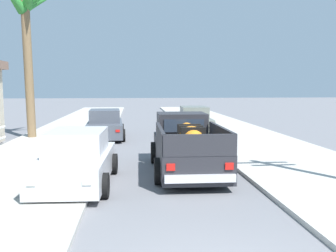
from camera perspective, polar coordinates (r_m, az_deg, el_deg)
sidewalk_left at (r=16.99m, az=-17.28°, el=-3.30°), size 4.85×60.00×0.12m
sidewalk_right at (r=17.60m, az=13.87°, el=-2.88°), size 4.85×60.00×0.12m
curb_left at (r=16.81m, az=-13.85°, el=-3.33°), size 0.16×60.00×0.10m
curb_right at (r=17.29m, az=10.66°, el=-3.00°), size 0.16×60.00×0.10m
pickup_truck at (r=12.15m, az=2.83°, el=-3.13°), size 2.28×5.24×1.80m
car_left_near at (r=19.88m, az=-9.61°, el=0.14°), size 2.19×4.33×1.54m
car_right_near at (r=10.79m, az=-13.75°, el=-5.03°), size 2.15×4.31×1.54m
car_left_mid at (r=22.33m, az=4.03°, el=0.86°), size 2.13×4.31×1.54m
palm_tree_left_fore at (r=20.57m, az=-20.74°, el=15.69°), size 3.44×3.95×7.90m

